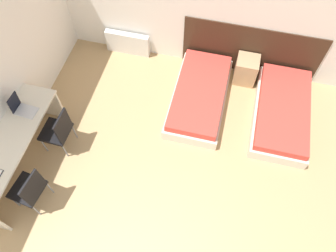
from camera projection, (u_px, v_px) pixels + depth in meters
name	position (u px, v px, depth m)	size (l,w,h in m)	color
wall_back	(196.00, 3.00, 5.47)	(5.90, 0.05, 2.70)	white
headboard_panel	(250.00, 51.00, 6.02)	(2.51, 0.03, 1.07)	#382316
bed_near_window	(199.00, 96.00, 5.92)	(0.94, 1.88, 0.37)	beige
bed_near_door	(282.00, 112.00, 5.74)	(0.94, 1.88, 0.37)	beige
nightstand	(246.00, 70.00, 6.13)	(0.40, 0.40, 0.53)	tan
radiator	(128.00, 43.00, 6.52)	(0.88, 0.12, 0.48)	silver
desk	(13.00, 147.00, 4.89)	(0.58, 2.09, 0.78)	beige
chair_near_laptop	(58.00, 130.00, 5.18)	(0.45, 0.45, 0.90)	black
chair_near_notebook	(29.00, 189.00, 4.67)	(0.49, 0.49, 0.90)	black
laptop	(22.00, 108.00, 4.97)	(0.34, 0.24, 0.34)	silver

